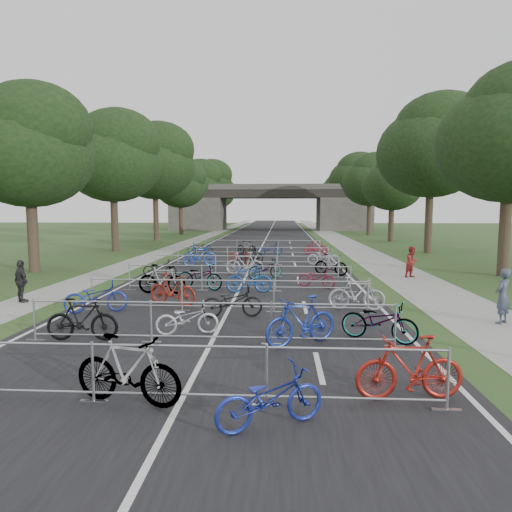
{
  "coord_description": "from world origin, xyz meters",
  "views": [
    {
      "loc": [
        1.78,
        -7.6,
        3.43
      ],
      "look_at": [
        0.53,
        14.51,
        1.1
      ],
      "focal_mm": 32.0,
      "sensor_mm": 36.0,
      "label": 1
    }
  ],
  "objects": [
    {
      "name": "bike_25",
      "position": [
        -0.88,
        26.64,
        0.49
      ],
      "size": [
        1.66,
        1.12,
        0.98
      ],
      "primitive_type": "imported",
      "rotation": [
        0.0,
        0.0,
        1.12
      ],
      "color": "#A4A7AC",
      "rests_on": "ground"
    },
    {
      "name": "barrier_row_4",
      "position": [
        0.0,
        15.0,
        0.55
      ],
      "size": [
        9.7,
        0.08,
        1.1
      ],
      "color": "#A4A7AC",
      "rests_on": "ground"
    },
    {
      "name": "bike_1",
      "position": [
        -0.88,
        -0.06,
        0.62
      ],
      "size": [
        2.13,
        1.04,
        1.23
      ],
      "primitive_type": "imported",
      "rotation": [
        0.0,
        0.0,
        1.34
      ],
      "color": "#A4A7AC",
      "rests_on": "ground"
    },
    {
      "name": "sidewalk_left",
      "position": [
        -7.5,
        50.0,
        0.01
      ],
      "size": [
        2.0,
        140.0,
        0.01
      ],
      "primitive_type": "cube",
      "color": "gray",
      "rests_on": "ground"
    },
    {
      "name": "bike_26",
      "position": [
        0.91,
        25.46,
        0.49
      ],
      "size": [
        1.96,
        1.11,
        0.98
      ],
      "primitive_type": "imported",
      "rotation": [
        0.0,
        0.0,
        1.83
      ],
      "color": "#1B3998",
      "rests_on": "ground"
    },
    {
      "name": "pedestrian_b",
      "position": [
        8.24,
        15.16,
        0.77
      ],
      "size": [
        0.94,
        0.89,
        1.53
      ],
      "primitive_type": "imported",
      "rotation": [
        0.0,
        0.0,
        0.58
      ],
      "color": "maroon",
      "rests_on": "ground"
    },
    {
      "name": "bike_12",
      "position": [
        -3.0,
        10.17,
        0.59
      ],
      "size": [
        2.01,
        0.74,
        1.18
      ],
      "primitive_type": "imported",
      "rotation": [
        0.0,
        0.0,
        1.48
      ],
      "color": "#A4A7AC",
      "rests_on": "ground"
    },
    {
      "name": "bike_16",
      "position": [
        -4.3,
        14.69,
        0.44
      ],
      "size": [
        1.72,
        0.71,
        0.88
      ],
      "primitive_type": "imported",
      "rotation": [
        0.0,
        0.0,
        1.65
      ],
      "color": "black",
      "rests_on": "ground"
    },
    {
      "name": "barrier_row_6",
      "position": [
        0.0,
        26.0,
        0.55
      ],
      "size": [
        9.7,
        0.08,
        1.1
      ],
      "color": "#A4A7AC",
      "rests_on": "ground"
    },
    {
      "name": "bike_4",
      "position": [
        -3.36,
        3.66,
        0.56
      ],
      "size": [
        1.89,
        0.62,
        1.12
      ],
      "primitive_type": "imported",
      "rotation": [
        0.0,
        0.0,
        1.62
      ],
      "color": "black",
      "rests_on": "ground"
    },
    {
      "name": "bike_10",
      "position": [
        0.24,
        6.39,
        0.5
      ],
      "size": [
        2.01,
        1.04,
        1.01
      ],
      "primitive_type": "imported",
      "rotation": [
        0.0,
        0.0,
        1.77
      ],
      "color": "black",
      "rests_on": "ground"
    },
    {
      "name": "bike_20",
      "position": [
        -3.06,
        19.0,
        0.61
      ],
      "size": [
        2.1,
        1.34,
        1.22
      ],
      "primitive_type": "imported",
      "rotation": [
        0.0,
        0.0,
        1.98
      ],
      "color": "#1D419F",
      "rests_on": "ground"
    },
    {
      "name": "bike_14",
      "position": [
        0.47,
        10.59,
        0.56
      ],
      "size": [
        1.91,
        0.66,
        1.13
      ],
      "primitive_type": "imported",
      "rotation": [
        0.0,
        0.0,
        4.79
      ],
      "color": "navy",
      "rests_on": "ground"
    },
    {
      "name": "bike_15",
      "position": [
        3.29,
        11.89,
        0.44
      ],
      "size": [
        1.77,
        1.23,
        0.88
      ],
      "primitive_type": "imported",
      "rotation": [
        0.0,
        0.0,
        1.14
      ],
      "color": "maroon",
      "rests_on": "ground"
    },
    {
      "name": "lane_markings",
      "position": [
        0.0,
        50.0,
        0.0
      ],
      "size": [
        0.12,
        140.0,
        0.0
      ],
      "primitive_type": "cube",
      "color": "silver",
      "rests_on": "ground"
    },
    {
      "name": "road",
      "position": [
        0.0,
        50.0,
        0.01
      ],
      "size": [
        11.0,
        140.0,
        0.01
      ],
      "primitive_type": "cube",
      "color": "black",
      "rests_on": "ground"
    },
    {
      "name": "bike_9",
      "position": [
        -2.06,
        8.07,
        0.56
      ],
      "size": [
        1.94,
        1.14,
        1.12
      ],
      "primitive_type": "imported",
      "rotation": [
        0.0,
        0.0,
        1.22
      ],
      "color": "maroon",
      "rests_on": "ground"
    },
    {
      "name": "tree_left_3",
      "position": [
        -11.39,
        51.93,
        6.49
      ],
      "size": [
        6.72,
        6.72,
        10.25
      ],
      "color": "#33261C",
      "rests_on": "ground"
    },
    {
      "name": "bike_8",
      "position": [
        -4.3,
        6.81,
        0.52
      ],
      "size": [
        2.11,
        1.32,
        1.05
      ],
      "primitive_type": "imported",
      "rotation": [
        0.0,
        0.0,
        1.91
      ],
      "color": "navy",
      "rests_on": "ground"
    },
    {
      "name": "pedestrian_c",
      "position": [
        -7.65,
        8.24,
        0.77
      ],
      "size": [
        0.95,
        0.84,
        1.55
      ],
      "primitive_type": "imported",
      "rotation": [
        0.0,
        0.0,
        2.5
      ],
      "color": "black",
      "rests_on": "ground"
    },
    {
      "name": "ground",
      "position": [
        0.0,
        0.0,
        0.0
      ],
      "size": [
        200.0,
        200.0,
        0.0
      ],
      "primitive_type": "plane",
      "color": "#314C20",
      "rests_on": "ground"
    },
    {
      "name": "tree_left_5",
      "position": [
        -11.39,
        75.93,
        8.12
      ],
      "size": [
        8.4,
        8.4,
        12.81
      ],
      "color": "#33261C",
      "rests_on": "ground"
    },
    {
      "name": "bike_3",
      "position": [
        4.07,
        0.39,
        0.59
      ],
      "size": [
        2.02,
        0.77,
        1.18
      ],
      "primitive_type": "imported",
      "rotation": [
        0.0,
        0.0,
        4.83
      ],
      "color": "maroon",
      "rests_on": "ground"
    },
    {
      "name": "bike_5",
      "position": [
        -0.77,
        4.37,
        0.44
      ],
      "size": [
        1.78,
        0.95,
        0.89
      ],
      "primitive_type": "imported",
      "rotation": [
        0.0,
        0.0,
        1.8
      ],
      "color": "silver",
      "rests_on": "ground"
    },
    {
      "name": "tree_right_5",
      "position": [
        13.11,
        75.93,
        5.95
      ],
      "size": [
        6.16,
        6.16,
        9.39
      ],
      "color": "#33261C",
      "rests_on": "ground"
    },
    {
      "name": "bike_23",
      "position": [
        4.3,
        19.93,
        0.5
      ],
      "size": [
        1.99,
        0.96,
        1.0
      ],
      "primitive_type": "imported",
      "rotation": [
        0.0,
        0.0,
        1.41
      ],
      "color": "#ACADB4",
      "rests_on": "ground"
    },
    {
      "name": "overpass_bridge",
      "position": [
        0.0,
        65.0,
        3.53
      ],
      "size": [
        31.0,
        8.0,
        7.05
      ],
      "color": "#3F3D38",
      "rests_on": "ground"
    },
    {
      "name": "pedestrian_a",
      "position": [
        8.33,
        6.08,
        0.82
      ],
      "size": [
        0.71,
        0.7,
        1.65
      ],
      "primitive_type": "imported",
      "rotation": [
        0.0,
        0.0,
        3.9
      ],
      "color": "#363F51",
      "rests_on": "ground"
    },
    {
      "name": "barrier_row_1",
      "position": [
        0.0,
        3.6,
        0.55
      ],
      "size": [
        9.7,
        0.08,
        1.1
      ],
      "color": "#A4A7AC",
      "rests_on": "ground"
    },
    {
      "name": "barrier_row_5",
      "position": [
        0.0,
        20.0,
        0.55
      ],
      "size": [
        9.7,
        0.08,
        1.1
      ],
      "color": "#A4A7AC",
      "rests_on": "ground"
    },
    {
      "name": "bike_18",
      "position": [
        0.97,
        14.4,
        0.49
      ],
      "size": [
        1.92,
        1.56,
        0.98
      ],
      "primitive_type": "imported",
      "rotation": [
        0.0,
        0.0,
        2.15
      ],
      "color": "#A4A7AC",
      "rests_on": "ground"
    },
    {
      "name": "bike_19",
      "position": [
        4.3,
        15.68,
        0.55
      ],
      "size": [
        1.83,
        1.41,
        1.1
      ],
      "primitive_type": "imported",
      "rotation": [
        0.0,
        0.0,
        1.01
      ],
      "color": "#A4A7AC",
      "rests_on": "ground"
    },
    {
      "name": "bike_2",
      "position": [
        1.61,
        -0.78,
        0.48
      ],
      "size": [
        1.92,
        1.39,
        0.96
      ],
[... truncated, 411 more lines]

